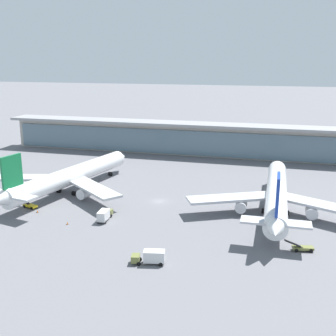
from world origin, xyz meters
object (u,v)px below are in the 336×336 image
safety_cone_alpha (37,211)px  safety_cone_bravo (67,223)px  service_truck_under_wing_olive (302,248)px  service_truck_at_far_stand_olive (104,215)px  service_truck_on_taxiway_yellow (30,205)px  airliner_left_stand (69,177)px  service_truck_mid_apron_olive (151,257)px  airliner_centre_stand (276,194)px  service_truck_by_tail_blue (269,228)px

safety_cone_alpha → safety_cone_bravo: same height
service_truck_under_wing_olive → service_truck_at_far_stand_olive: (-52.24, 5.57, 0.88)m
service_truck_under_wing_olive → service_truck_on_taxiway_yellow: 78.62m
airliner_left_stand → safety_cone_alpha: (-0.17, -19.37, -5.24)m
airliner_left_stand → service_truck_mid_apron_olive: (41.27, -40.79, -3.87)m
airliner_centre_stand → safety_cone_bravo: (-54.28, -24.40, -5.24)m
service_truck_under_wing_olive → service_truck_on_taxiway_yellow: same height
airliner_left_stand → service_truck_on_taxiway_yellow: airliner_left_stand is taller
service_truck_at_far_stand_olive → safety_cone_bravo: size_ratio=10.64×
service_truck_mid_apron_olive → safety_cone_bravo: size_ratio=10.88×
service_truck_under_wing_olive → airliner_left_stand: bearing=160.9°
service_truck_at_far_stand_olive → safety_cone_alpha: size_ratio=10.64×
service_truck_mid_apron_olive → airliner_centre_stand: bearing=57.1°
service_truck_under_wing_olive → service_truck_by_tail_blue: bearing=128.2°
service_truck_on_taxiway_yellow → service_truck_under_wing_olive: bearing=-6.6°
airliner_left_stand → airliner_centre_stand: (67.02, -0.96, 0.00)m
service_truck_mid_apron_olive → safety_cone_alpha: bearing=152.7°
airliner_left_stand → service_truck_by_tail_blue: 67.70m
safety_cone_alpha → safety_cone_bravo: size_ratio=1.00×
service_truck_by_tail_blue → safety_cone_bravo: bearing=-169.5°
airliner_left_stand → service_truck_at_far_stand_olive: (21.29, -19.91, -3.87)m
airliner_centre_stand → safety_cone_bravo: size_ratio=94.53×
airliner_centre_stand → service_truck_mid_apron_olive: 47.58m
service_truck_under_wing_olive → service_truck_on_taxiway_yellow: size_ratio=1.01×
airliner_centre_stand → safety_cone_bravo: 59.74m
airliner_centre_stand → service_truck_under_wing_olive: (6.51, -24.53, -4.75)m
service_truck_by_tail_blue → service_truck_at_far_stand_olive: size_ratio=0.44×
service_truck_at_far_stand_olive → safety_cone_bravo: bearing=-147.5°
safety_cone_bravo → service_truck_on_taxiway_yellow: bearing=152.8°
service_truck_mid_apron_olive → service_truck_by_tail_blue: bearing=45.9°
service_truck_by_tail_blue → safety_cone_bravo: 53.88m
service_truck_under_wing_olive → safety_cone_alpha: (-73.70, 6.12, -0.49)m
airliner_centre_stand → service_truck_mid_apron_olive: (-25.75, -39.83, -3.87)m
safety_cone_alpha → service_truck_mid_apron_olive: bearing=-27.3°
airliner_left_stand → airliner_centre_stand: size_ratio=1.00×
service_truck_mid_apron_olive → safety_cone_bravo: bearing=151.6°
safety_cone_alpha → safety_cone_bravo: 14.23m
airliner_centre_stand → service_truck_mid_apron_olive: airliner_centre_stand is taller
airliner_left_stand → service_truck_under_wing_olive: 77.96m
service_truck_by_tail_blue → safety_cone_alpha: (-65.89, -3.80, -0.56)m
airliner_left_stand → service_truck_under_wing_olive: size_ratio=9.49×
service_truck_mid_apron_olive → airliner_left_stand: bearing=135.3°
service_truck_under_wing_olive → service_truck_at_far_stand_olive: service_truck_at_far_stand_olive is taller
safety_cone_alpha → service_truck_on_taxiway_yellow: bearing=146.6°
safety_cone_bravo → airliner_left_stand: bearing=116.7°
service_truck_mid_apron_olive → safety_cone_bravo: (-28.53, 15.43, -1.37)m
service_truck_mid_apron_olive → safety_cone_alpha: (-41.44, 21.42, -1.37)m
service_truck_on_taxiway_yellow → airliner_left_stand: bearing=74.5°
service_truck_mid_apron_olive → safety_cone_alpha: size_ratio=10.88×
service_truck_mid_apron_olive → service_truck_on_taxiway_yellow: size_ratio=1.11×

